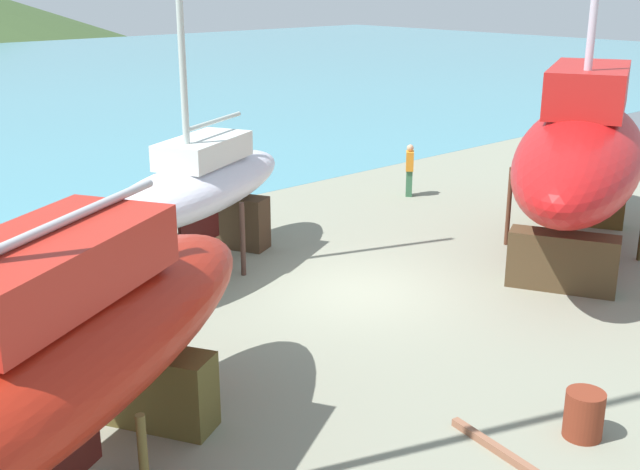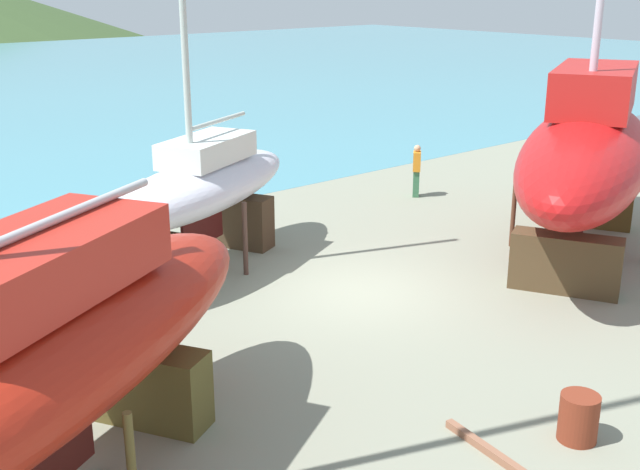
# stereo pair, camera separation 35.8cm
# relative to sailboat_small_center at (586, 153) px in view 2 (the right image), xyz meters

# --- Properties ---
(ground_plane) EXTENTS (41.79, 41.79, 0.00)m
(ground_plane) POSITION_rel_sailboat_small_center_xyz_m (-6.00, -0.48, -2.65)
(ground_plane) COLOR gray
(sailboat_small_center) EXTENTS (11.16, 7.60, 17.66)m
(sailboat_small_center) POSITION_rel_sailboat_small_center_xyz_m (0.00, 0.00, 0.00)
(sailboat_small_center) COLOR #4C3923
(sailboat_small_center) RESTS_ON ground
(sailboat_large_starboard) EXTENTS (10.26, 7.36, 18.09)m
(sailboat_large_starboard) POSITION_rel_sailboat_small_center_xyz_m (-14.65, -1.22, -0.41)
(sailboat_large_starboard) COLOR brown
(sailboat_large_starboard) RESTS_ON ground
(sailboat_far_slipway) EXTENTS (7.47, 5.07, 10.80)m
(sailboat_far_slipway) POSITION_rel_sailboat_small_center_xyz_m (-7.85, 5.36, -0.69)
(sailboat_far_slipway) COLOR #483321
(sailboat_far_slipway) RESTS_ON ground
(worker) EXTENTS (0.49, 0.47, 1.70)m
(worker) POSITION_rel_sailboat_small_center_xyz_m (1.00, 6.56, -1.77)
(worker) COLOR #376F4A
(worker) RESTS_ON ground
(barrel_ochre) EXTENTS (0.85, 0.85, 0.76)m
(barrel_ochre) POSITION_rel_sailboat_small_center_xyz_m (-7.67, -4.88, -2.27)
(barrel_ochre) COLOR maroon
(barrel_ochre) RESTS_ON ground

